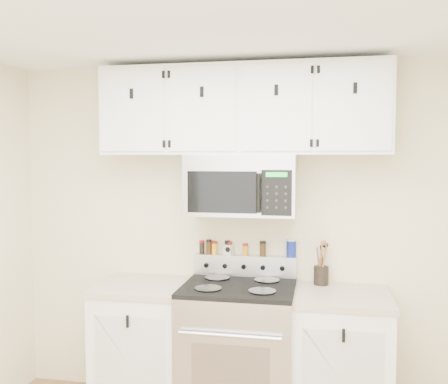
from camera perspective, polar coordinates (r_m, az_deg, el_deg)
name	(u,v)px	position (r m, az deg, el deg)	size (l,w,h in m)	color
back_wall	(246,234)	(3.72, 2.48, -4.87)	(3.50, 0.01, 2.50)	beige
range	(238,351)	(3.62, 1.67, -17.68)	(0.76, 0.65, 1.10)	#B7B7BA
base_cabinet_left	(145,346)	(3.81, -9.05, -16.99)	(0.64, 0.62, 0.92)	white
base_cabinet_right	(341,361)	(3.61, 13.18, -18.26)	(0.64, 0.62, 0.92)	white
microwave	(242,185)	(3.49, 2.05, 0.83)	(0.76, 0.44, 0.42)	#9E9EA3
upper_cabinets	(242,110)	(3.53, 2.12, 9.32)	(2.00, 0.35, 0.62)	white
utensil_crock	(321,274)	(3.65, 11.04, -9.17)	(0.10, 0.10, 0.30)	black
kitchen_timer	(228,250)	(3.72, 0.52, -6.60)	(0.07, 0.05, 0.08)	silver
salt_canister	(291,248)	(3.67, 7.69, -6.38)	(0.07, 0.07, 0.13)	navy
spice_jar_0	(202,247)	(3.76, -2.55, -6.29)	(0.04, 0.04, 0.10)	black
spice_jar_1	(209,247)	(3.75, -1.74, -6.26)	(0.04, 0.04, 0.11)	#3C240E
spice_jar_2	(215,248)	(3.74, -1.08, -6.37)	(0.04, 0.04, 0.10)	gold
spice_jar_3	(227,248)	(3.72, 0.40, -6.37)	(0.04, 0.04, 0.10)	black
spice_jar_4	(229,248)	(3.72, 0.63, -6.43)	(0.04, 0.04, 0.10)	#453010
spice_jar_5	(245,249)	(3.70, 2.45, -6.56)	(0.04, 0.04, 0.09)	orange
spice_jar_6	(263,248)	(3.68, 4.45, -6.45)	(0.05, 0.05, 0.11)	#3D280E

